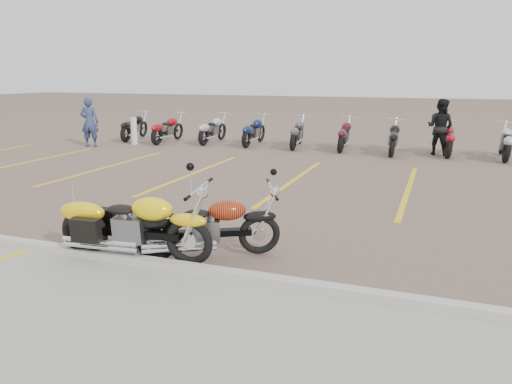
# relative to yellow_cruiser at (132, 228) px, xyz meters

# --- Properties ---
(ground) EXTENTS (100.00, 100.00, 0.00)m
(ground) POSITION_rel_yellow_cruiser_xyz_m (0.60, 1.86, -0.47)
(ground) COLOR #6D594E
(ground) RESTS_ON ground
(concrete_apron) EXTENTS (60.00, 5.00, 0.01)m
(concrete_apron) POSITION_rel_yellow_cruiser_xyz_m (0.60, -2.64, -0.46)
(concrete_apron) COLOR #9E9B93
(concrete_apron) RESTS_ON ground
(curb) EXTENTS (60.00, 0.18, 0.12)m
(curb) POSITION_rel_yellow_cruiser_xyz_m (0.60, -0.14, -0.41)
(curb) COLOR #ADAAA3
(curb) RESTS_ON ground
(parking_stripes) EXTENTS (38.00, 5.50, 0.01)m
(parking_stripes) POSITION_rel_yellow_cruiser_xyz_m (0.60, 5.86, -0.46)
(parking_stripes) COLOR gold
(parking_stripes) RESTS_ON ground
(yellow_cruiser) EXTENTS (2.28, 0.41, 0.94)m
(yellow_cruiser) POSITION_rel_yellow_cruiser_xyz_m (0.00, 0.00, 0.00)
(yellow_cruiser) COLOR black
(yellow_cruiser) RESTS_ON ground
(flame_cruiser) EXTENTS (1.87, 1.08, 0.84)m
(flame_cruiser) POSITION_rel_yellow_cruiser_xyz_m (0.89, 0.45, -0.05)
(flame_cruiser) COLOR black
(flame_cruiser) RESTS_ON ground
(person_a) EXTENTS (0.74, 0.60, 1.75)m
(person_a) POSITION_rel_yellow_cruiser_xyz_m (-7.86, 9.06, 0.41)
(person_a) COLOR navy
(person_a) RESTS_ON ground
(person_b) EXTENTS (1.07, 0.97, 1.78)m
(person_b) POSITION_rel_yellow_cruiser_xyz_m (3.85, 11.42, 0.43)
(person_b) COLOR black
(person_b) RESTS_ON ground
(bollard) EXTENTS (0.18, 0.18, 1.00)m
(bollard) POSITION_rel_yellow_cruiser_xyz_m (-6.70, 10.06, 0.03)
(bollard) COLOR white
(bollard) RESTS_ON ground
(bg_bike_row) EXTENTS (20.61, 2.05, 1.10)m
(bg_bike_row) POSITION_rel_yellow_cruiser_xyz_m (2.42, 11.18, 0.08)
(bg_bike_row) COLOR black
(bg_bike_row) RESTS_ON ground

